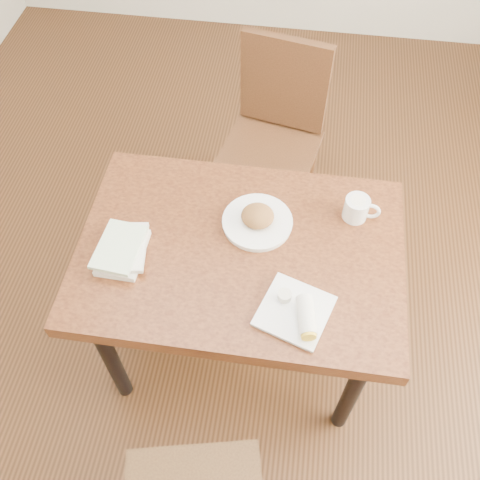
# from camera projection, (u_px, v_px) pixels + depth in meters

# --- Properties ---
(ground) EXTENTS (4.00, 5.00, 0.01)m
(ground) POSITION_uv_depth(u_px,v_px,m) (240.00, 343.00, 2.43)
(ground) COLOR #472814
(ground) RESTS_ON ground
(room_walls) EXTENTS (4.02, 5.02, 2.80)m
(room_walls) POSITION_uv_depth(u_px,v_px,m) (240.00, 6.00, 1.11)
(room_walls) COLOR beige
(room_walls) RESTS_ON ground
(table) EXTENTS (1.11, 0.77, 0.75)m
(table) POSITION_uv_depth(u_px,v_px,m) (240.00, 263.00, 1.90)
(table) COLOR brown
(table) RESTS_ON ground
(chair_far) EXTENTS (0.50, 0.50, 0.95)m
(chair_far) POSITION_uv_depth(u_px,v_px,m) (275.00, 130.00, 2.46)
(chair_far) COLOR #4C2A15
(chair_far) RESTS_ON ground
(plate_scone) EXTENTS (0.25, 0.25, 0.08)m
(plate_scone) POSITION_uv_depth(u_px,v_px,m) (257.00, 220.00, 1.86)
(plate_scone) COLOR white
(plate_scone) RESTS_ON table
(coffee_mug) EXTENTS (0.13, 0.09, 0.09)m
(coffee_mug) POSITION_uv_depth(u_px,v_px,m) (357.00, 208.00, 1.87)
(coffee_mug) COLOR white
(coffee_mug) RESTS_ON table
(plate_burrito) EXTENTS (0.26, 0.26, 0.07)m
(plate_burrito) POSITION_uv_depth(u_px,v_px,m) (298.00, 313.00, 1.65)
(plate_burrito) COLOR white
(plate_burrito) RESTS_ON table
(book_stack) EXTENTS (0.18, 0.23, 0.05)m
(book_stack) POSITION_uv_depth(u_px,v_px,m) (123.00, 249.00, 1.79)
(book_stack) COLOR white
(book_stack) RESTS_ON table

